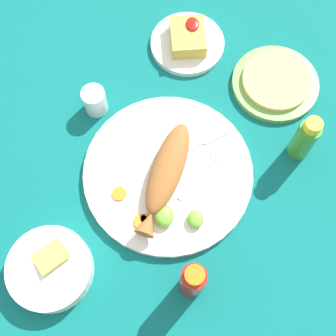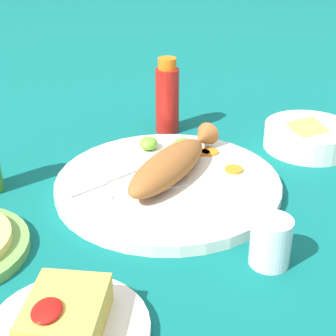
{
  "view_description": "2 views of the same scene",
  "coord_description": "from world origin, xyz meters",
  "px_view_note": "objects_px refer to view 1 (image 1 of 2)",
  "views": [
    {
      "loc": [
        -0.34,
        0.02,
        0.92
      ],
      "look_at": [
        0.0,
        0.0,
        0.04
      ],
      "focal_mm": 50.0,
      "sensor_mm": 36.0,
      "label": 1
    },
    {
      "loc": [
        0.7,
        0.08,
        0.4
      ],
      "look_at": [
        0.0,
        0.0,
        0.04
      ],
      "focal_mm": 55.0,
      "sensor_mm": 36.0,
      "label": 2
    }
  ],
  "objects_px": {
    "fork_near": "(199,143)",
    "salt_cup": "(95,102)",
    "hot_sauce_bottle_green": "(305,139)",
    "guacamole_bowl": "(50,269)",
    "fried_fish": "(166,174)",
    "main_plate": "(168,173)",
    "tortilla_plate": "(275,84)",
    "hot_sauce_bottle_red": "(193,281)",
    "fork_far": "(211,161)",
    "side_plate_fries": "(187,44)"
  },
  "relations": [
    {
      "from": "fork_near",
      "to": "tortilla_plate",
      "type": "distance_m",
      "value": 0.23
    },
    {
      "from": "fork_far",
      "to": "tortilla_plate",
      "type": "height_order",
      "value": "fork_far"
    },
    {
      "from": "tortilla_plate",
      "to": "fried_fish",
      "type": "bearing_deg",
      "value": 128.83
    },
    {
      "from": "fork_far",
      "to": "side_plate_fries",
      "type": "xyz_separation_m",
      "value": [
        0.3,
        0.02,
        -0.01
      ]
    },
    {
      "from": "main_plate",
      "to": "tortilla_plate",
      "type": "xyz_separation_m",
      "value": [
        0.2,
        -0.26,
        -0.0
      ]
    },
    {
      "from": "fork_far",
      "to": "hot_sauce_bottle_red",
      "type": "xyz_separation_m",
      "value": [
        -0.24,
        0.06,
        0.05
      ]
    },
    {
      "from": "side_plate_fries",
      "to": "guacamole_bowl",
      "type": "xyz_separation_m",
      "value": [
        -0.5,
        0.31,
        0.02
      ]
    },
    {
      "from": "salt_cup",
      "to": "fried_fish",
      "type": "bearing_deg",
      "value": -142.25
    },
    {
      "from": "hot_sauce_bottle_green",
      "to": "tortilla_plate",
      "type": "relative_size",
      "value": 0.68
    },
    {
      "from": "main_plate",
      "to": "guacamole_bowl",
      "type": "height_order",
      "value": "guacamole_bowl"
    },
    {
      "from": "hot_sauce_bottle_red",
      "to": "salt_cup",
      "type": "distance_m",
      "value": 0.44
    },
    {
      "from": "fork_far",
      "to": "salt_cup",
      "type": "distance_m",
      "value": 0.28
    },
    {
      "from": "hot_sauce_bottle_green",
      "to": "guacamole_bowl",
      "type": "distance_m",
      "value": 0.56
    },
    {
      "from": "fork_near",
      "to": "salt_cup",
      "type": "relative_size",
      "value": 2.76
    },
    {
      "from": "main_plate",
      "to": "hot_sauce_bottle_red",
      "type": "height_order",
      "value": "hot_sauce_bottle_red"
    },
    {
      "from": "fried_fish",
      "to": "tortilla_plate",
      "type": "xyz_separation_m",
      "value": [
        0.21,
        -0.26,
        -0.03
      ]
    },
    {
      "from": "hot_sauce_bottle_green",
      "to": "hot_sauce_bottle_red",
      "type": "bearing_deg",
      "value": 136.42
    },
    {
      "from": "hot_sauce_bottle_red",
      "to": "tortilla_plate",
      "type": "distance_m",
      "value": 0.49
    },
    {
      "from": "hot_sauce_bottle_green",
      "to": "guacamole_bowl",
      "type": "bearing_deg",
      "value": 112.74
    },
    {
      "from": "fork_near",
      "to": "salt_cup",
      "type": "bearing_deg",
      "value": 129.3
    },
    {
      "from": "fried_fish",
      "to": "main_plate",
      "type": "bearing_deg",
      "value": 0.0
    },
    {
      "from": "hot_sauce_bottle_red",
      "to": "hot_sauce_bottle_green",
      "type": "relative_size",
      "value": 1.1
    },
    {
      "from": "fork_far",
      "to": "main_plate",
      "type": "bearing_deg",
      "value": 142.8
    },
    {
      "from": "fork_far",
      "to": "hot_sauce_bottle_green",
      "type": "bearing_deg",
      "value": -41.03
    },
    {
      "from": "fried_fish",
      "to": "salt_cup",
      "type": "xyz_separation_m",
      "value": [
        0.18,
        0.14,
        -0.01
      ]
    },
    {
      "from": "fried_fish",
      "to": "fork_near",
      "type": "relative_size",
      "value": 1.41
    },
    {
      "from": "side_plate_fries",
      "to": "fork_near",
      "type": "bearing_deg",
      "value": -179.78
    },
    {
      "from": "guacamole_bowl",
      "to": "main_plate",
      "type": "bearing_deg",
      "value": -52.44
    },
    {
      "from": "fried_fish",
      "to": "hot_sauce_bottle_green",
      "type": "height_order",
      "value": "hot_sauce_bottle_green"
    },
    {
      "from": "main_plate",
      "to": "hot_sauce_bottle_green",
      "type": "xyz_separation_m",
      "value": [
        0.03,
        -0.28,
        0.05
      ]
    },
    {
      "from": "salt_cup",
      "to": "side_plate_fries",
      "type": "distance_m",
      "value": 0.26
    },
    {
      "from": "fried_fish",
      "to": "hot_sauce_bottle_green",
      "type": "relative_size",
      "value": 1.86
    },
    {
      "from": "side_plate_fries",
      "to": "tortilla_plate",
      "type": "relative_size",
      "value": 0.88
    },
    {
      "from": "hot_sauce_bottle_green",
      "to": "main_plate",
      "type": "bearing_deg",
      "value": 96.87
    },
    {
      "from": "hot_sauce_bottle_green",
      "to": "fork_far",
      "type": "bearing_deg",
      "value": 95.61
    },
    {
      "from": "hot_sauce_bottle_red",
      "to": "guacamole_bowl",
      "type": "xyz_separation_m",
      "value": [
        0.05,
        0.26,
        -0.04
      ]
    },
    {
      "from": "fork_far",
      "to": "side_plate_fries",
      "type": "height_order",
      "value": "fork_far"
    },
    {
      "from": "salt_cup",
      "to": "tortilla_plate",
      "type": "distance_m",
      "value": 0.4
    },
    {
      "from": "main_plate",
      "to": "fried_fish",
      "type": "height_order",
      "value": "fried_fish"
    },
    {
      "from": "salt_cup",
      "to": "guacamole_bowl",
      "type": "relative_size",
      "value": 0.39
    },
    {
      "from": "side_plate_fries",
      "to": "hot_sauce_bottle_green",
      "type": "bearing_deg",
      "value": -143.62
    },
    {
      "from": "hot_sauce_bottle_red",
      "to": "hot_sauce_bottle_green",
      "type": "xyz_separation_m",
      "value": [
        0.26,
        -0.25,
        -0.01
      ]
    },
    {
      "from": "fried_fish",
      "to": "salt_cup",
      "type": "relative_size",
      "value": 3.89
    },
    {
      "from": "main_plate",
      "to": "fork_far",
      "type": "xyz_separation_m",
      "value": [
        0.02,
        -0.09,
        0.01
      ]
    },
    {
      "from": "hot_sauce_bottle_green",
      "to": "side_plate_fries",
      "type": "relative_size",
      "value": 0.78
    },
    {
      "from": "fork_far",
      "to": "tortilla_plate",
      "type": "xyz_separation_m",
      "value": [
        0.18,
        -0.17,
        -0.01
      ]
    },
    {
      "from": "hot_sauce_bottle_green",
      "to": "salt_cup",
      "type": "relative_size",
      "value": 2.09
    },
    {
      "from": "hot_sauce_bottle_red",
      "to": "guacamole_bowl",
      "type": "bearing_deg",
      "value": 79.87
    },
    {
      "from": "guacamole_bowl",
      "to": "salt_cup",
      "type": "bearing_deg",
      "value": -14.61
    },
    {
      "from": "tortilla_plate",
      "to": "guacamole_bowl",
      "type": "bearing_deg",
      "value": 127.61
    }
  ]
}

